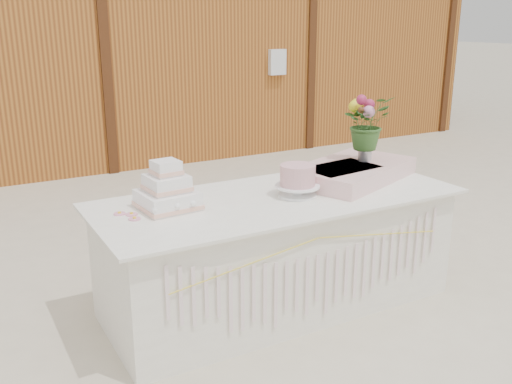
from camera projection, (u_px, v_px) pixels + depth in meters
ground at (277, 303)px, 3.92m from camera, size 80.00×80.00×0.00m
barn at (67, 33)px, 8.43m from camera, size 12.60×4.60×3.30m
cake_table at (278, 251)px, 3.80m from camera, size 2.40×1.00×0.77m
wedding_cake at (167, 192)px, 3.43m from camera, size 0.36×0.36×0.30m
pink_cake_stand at (298, 179)px, 3.66m from camera, size 0.29×0.29×0.21m
satin_runner at (352, 171)px, 4.07m from camera, size 1.07×0.85×0.12m
flower_vase at (365, 152)px, 4.11m from camera, size 0.10×0.10×0.13m
bouquet at (367, 116)px, 4.04m from camera, size 0.38×0.34×0.38m
loose_flowers at (124, 220)px, 3.24m from camera, size 0.19×0.36×0.02m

